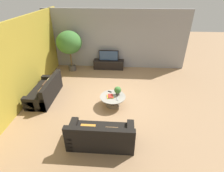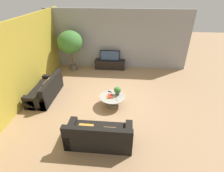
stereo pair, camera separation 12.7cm
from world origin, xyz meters
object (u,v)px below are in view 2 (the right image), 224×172
media_console (110,64)px  potted_plant_tabletop (117,90)px  couch_near_entry (99,136)px  potted_palm_tall (70,43)px  television (110,56)px  coffee_table (112,99)px  couch_by_wall (46,91)px

media_console → potted_plant_tabletop: (0.61, -3.21, 0.35)m
couch_near_entry → potted_palm_tall: 5.43m
television → potted_plant_tabletop: television is taller
television → potted_plant_tabletop: 3.27m
coffee_table → potted_palm_tall: (-2.36, 2.98, 1.20)m
coffee_table → media_console: bearing=97.4°
couch_by_wall → couch_near_entry: (2.51, -2.21, -0.01)m
television → coffee_table: bearing=-82.6°
media_console → television: size_ratio=1.56×
couch_by_wall → potted_palm_tall: 2.91m
television → potted_palm_tall: potted_palm_tall is taller
couch_near_entry → potted_plant_tabletop: size_ratio=5.48×
media_console → potted_plant_tabletop: potted_plant_tabletop is taller
coffee_table → potted_plant_tabletop: (0.18, 0.13, 0.31)m
couch_by_wall → couch_near_entry: size_ratio=1.02×
television → couch_near_entry: 5.23m
potted_plant_tabletop → media_console: bearing=100.8°
coffee_table → potted_palm_tall: 3.99m
couch_by_wall → potted_palm_tall: size_ratio=0.92×
coffee_table → potted_palm_tall: bearing=128.4°
couch_near_entry → coffee_table: bearing=-96.5°
media_console → potted_plant_tabletop: size_ratio=4.78×
couch_near_entry → potted_palm_tall: (-2.15, 4.85, 1.19)m
couch_by_wall → couch_near_entry: same height
potted_plant_tabletop → coffee_table: bearing=-143.8°
coffee_table → potted_palm_tall: size_ratio=0.46×
television → couch_by_wall: 3.79m
potted_plant_tabletop → potted_palm_tall: bearing=131.7°
television → coffee_table: television is taller
television → couch_near_entry: television is taller
media_console → coffee_table: media_console is taller
potted_palm_tall → media_console: bearing=10.6°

